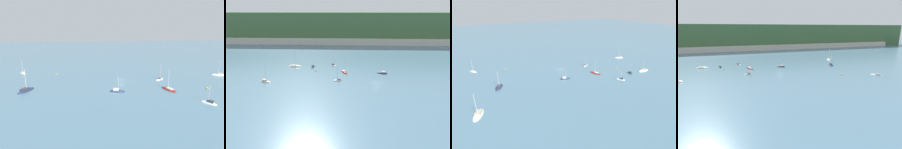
% 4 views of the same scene
% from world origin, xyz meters
% --- Properties ---
extents(ground_plane, '(600.00, 600.00, 0.00)m').
position_xyz_m(ground_plane, '(0.00, 0.00, 0.00)').
color(ground_plane, slate).
extents(hillside_ridge, '(442.67, 56.70, 29.34)m').
position_xyz_m(hillside_ridge, '(0.00, 141.57, 14.67)').
color(hillside_ridge, '#42663D').
rests_on(hillside_ridge, ground_plane).
extents(shore_town_strip, '(376.27, 6.00, 5.79)m').
position_xyz_m(shore_town_strip, '(0.00, 109.72, 2.89)').
color(shore_town_strip, beige).
rests_on(shore_town_strip, ground_plane).
extents(sailboat_0, '(6.18, 3.45, 6.82)m').
position_xyz_m(sailboat_0, '(4.98, 15.64, 0.12)').
color(sailboat_0, '#232D4C').
rests_on(sailboat_0, ground_plane).
extents(sailboat_2, '(8.40, 3.20, 10.05)m').
position_xyz_m(sailboat_2, '(-44.67, 27.41, 0.06)').
color(sailboat_2, white).
rests_on(sailboat_2, ground_plane).
extents(sailboat_3, '(5.18, 3.93, 7.91)m').
position_xyz_m(sailboat_3, '(-17.88, 2.47, 0.09)').
color(sailboat_3, white).
rests_on(sailboat_3, ground_plane).
extents(sailboat_4, '(2.18, 5.03, 6.19)m').
position_xyz_m(sailboat_4, '(-33.85, 26.50, 0.12)').
color(sailboat_4, '#2D6647').
rests_on(sailboat_4, ground_plane).
extents(sailboat_6, '(4.42, 7.84, 9.06)m').
position_xyz_m(sailboat_6, '(-15.25, 16.86, 0.07)').
color(sailboat_6, maroon).
rests_on(sailboat_6, ground_plane).
extents(sailboat_8, '(6.74, 4.48, 8.28)m').
position_xyz_m(sailboat_8, '(-51.77, -1.01, 0.12)').
color(sailboat_8, white).
rests_on(sailboat_8, ground_plane).
extents(sailboat_9, '(4.21, 4.86, 6.55)m').
position_xyz_m(sailboat_9, '(-21.86, 31.03, 0.13)').
color(sailboat_9, silver).
rests_on(sailboat_9, ground_plane).
extents(mooring_buoy_1, '(0.73, 0.73, 0.73)m').
position_xyz_m(mooring_buoy_1, '(-30.86, 18.29, 0.37)').
color(mooring_buoy_1, yellow).
rests_on(mooring_buoy_1, ground_plane).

